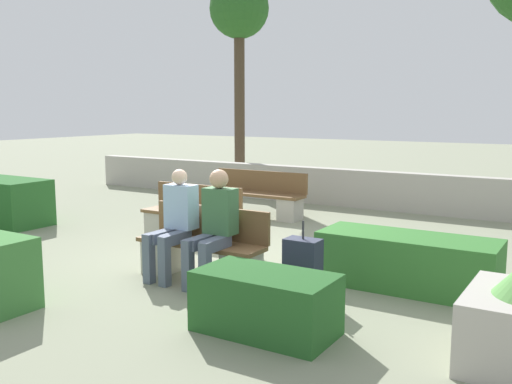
# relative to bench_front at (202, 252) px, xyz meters

# --- Properties ---
(ground_plane) EXTENTS (60.00, 60.00, 0.00)m
(ground_plane) POSITION_rel_bench_front_xyz_m (-0.05, 0.81, -0.33)
(ground_plane) COLOR gray
(perimeter_wall) EXTENTS (14.99, 0.30, 0.79)m
(perimeter_wall) POSITION_rel_bench_front_xyz_m (-0.05, 5.82, 0.07)
(perimeter_wall) COLOR #ADA89E
(perimeter_wall) RESTS_ON ground_plane
(bench_front) EXTENTS (1.66, 0.48, 0.86)m
(bench_front) POSITION_rel_bench_front_xyz_m (0.00, 0.00, 0.00)
(bench_front) COLOR brown
(bench_front) RESTS_ON ground_plane
(bench_left_side) EXTENTS (1.64, 0.48, 0.86)m
(bench_left_side) POSITION_rel_bench_front_xyz_m (-1.36, 1.54, -0.00)
(bench_left_side) COLOR brown
(bench_left_side) RESTS_ON ground_plane
(bench_right_side) EXTENTS (2.00, 0.49, 0.86)m
(bench_right_side) POSITION_rel_bench_front_xyz_m (-1.58, 3.82, 0.01)
(bench_right_side) COLOR brown
(bench_right_side) RESTS_ON ground_plane
(person_seated_man) EXTENTS (0.38, 0.63, 1.36)m
(person_seated_man) POSITION_rel_bench_front_xyz_m (0.28, -0.14, 0.43)
(person_seated_man) COLOR #515B70
(person_seated_man) RESTS_ON ground_plane
(person_seated_woman) EXTENTS (0.38, 0.63, 1.33)m
(person_seated_woman) POSITION_rel_bench_front_xyz_m (-0.30, -0.14, 0.40)
(person_seated_woman) COLOR #515B70
(person_seated_woman) RESTS_ON ground_plane
(hedge_block_near_left) EXTENTS (1.77, 0.89, 0.82)m
(hedge_block_near_left) POSITION_rel_bench_front_xyz_m (-5.06, 0.81, 0.08)
(hedge_block_near_left) COLOR #286028
(hedge_block_near_left) RESTS_ON ground_plane
(hedge_block_near_right) EXTENTS (2.00, 0.77, 0.62)m
(hedge_block_near_right) POSITION_rel_bench_front_xyz_m (2.24, 0.94, -0.02)
(hedge_block_near_right) COLOR #33702D
(hedge_block_near_right) RESTS_ON ground_plane
(hedge_block_mid_right) EXTENTS (1.28, 0.69, 0.57)m
(hedge_block_mid_right) POSITION_rel_bench_front_xyz_m (1.53, -1.06, -0.04)
(hedge_block_mid_right) COLOR #235623
(hedge_block_mid_right) RESTS_ON ground_plane
(suitcase) EXTENTS (0.38, 0.24, 0.86)m
(suitcase) POSITION_rel_bench_front_xyz_m (1.37, -0.01, 0.00)
(suitcase) COLOR #282D42
(suitcase) RESTS_ON ground_plane
(tree_leftmost) EXTENTS (1.46, 1.46, 5.21)m
(tree_leftmost) POSITION_rel_bench_front_xyz_m (-3.79, 6.65, 3.96)
(tree_leftmost) COLOR #473828
(tree_leftmost) RESTS_ON ground_plane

